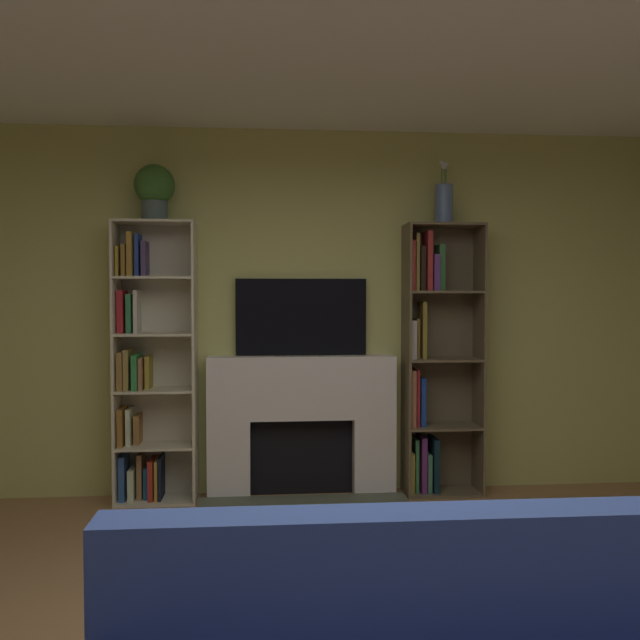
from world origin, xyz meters
The scene contains 7 objects.
wall_back_accent centered at (0.00, 2.71, 1.36)m, with size 5.79×0.06×2.71m, color #C1C06A.
fireplace centered at (0.00, 2.57, 0.54)m, with size 1.48×0.50×1.03m.
tv centered at (0.00, 2.65, 1.32)m, with size 0.97×0.06×0.57m, color black.
bookshelf_left centered at (-1.11, 2.56, 0.94)m, with size 0.57×0.31×2.01m.
bookshelf_right centered at (0.98, 2.57, 0.98)m, with size 0.57×0.30×2.01m.
potted_plant centered at (-1.05, 2.53, 2.23)m, with size 0.29×0.29×0.40m.
vase_with_flowers centered at (1.05, 2.53, 2.17)m, with size 0.13×0.13×0.47m.
Camera 1 is at (-0.31, -2.43, 1.48)m, focal length 38.31 mm.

